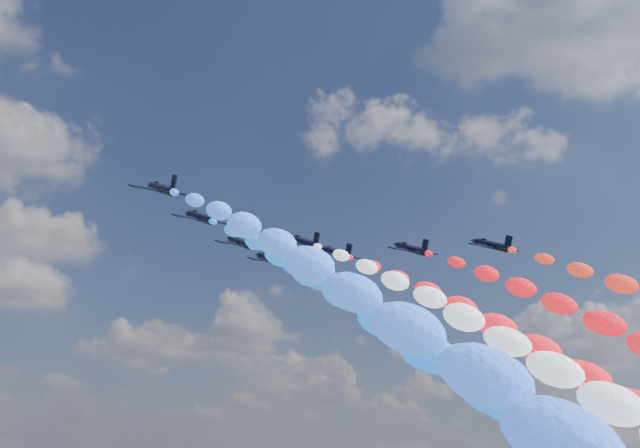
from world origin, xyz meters
TOP-DOWN VIEW (x-y plane):
  - jet_0 at (-33.34, -7.53)m, footprint 9.77×13.17m
  - trail_0 at (-33.34, -63.20)m, footprint 5.81×106.94m
  - jet_1 at (-22.54, 3.97)m, footprint 10.31×13.56m
  - trail_1 at (-22.54, -51.71)m, footprint 5.81×106.94m
  - jet_2 at (-9.81, 15.95)m, footprint 9.76×13.16m
  - trail_2 at (-9.81, -39.72)m, footprint 5.81×106.94m
  - jet_3 at (-0.03, 9.87)m, footprint 9.83×13.22m
  - trail_3 at (-0.03, -45.80)m, footprint 5.81×106.94m
  - jet_4 at (1.07, 25.42)m, footprint 10.02×13.35m
  - trail_4 at (1.07, -30.25)m, footprint 5.81×106.94m
  - jet_5 at (9.19, 14.07)m, footprint 10.34×13.58m
  - trail_5 at (9.19, -41.61)m, footprint 5.81×106.94m
  - jet_6 at (20.00, 4.25)m, footprint 10.23×13.50m
  - jet_7 at (31.21, -5.50)m, footprint 10.03×13.36m

SIDE VIEW (x-z plane):
  - trail_0 at x=-33.34m, z-range 48.54..107.32m
  - trail_1 at x=-22.54m, z-range 48.54..107.32m
  - trail_2 at x=-9.81m, z-range 48.54..107.32m
  - trail_3 at x=-0.03m, z-range 48.54..107.32m
  - trail_4 at x=1.07m, z-range 48.54..107.32m
  - trail_5 at x=9.19m, z-range 48.54..107.32m
  - jet_0 at x=-33.34m, z-range 102.74..109.94m
  - jet_1 at x=-22.54m, z-range 102.74..109.94m
  - jet_2 at x=-9.81m, z-range 102.74..109.94m
  - jet_3 at x=-0.03m, z-range 102.74..109.94m
  - jet_4 at x=1.07m, z-range 102.74..109.94m
  - jet_5 at x=9.19m, z-range 102.74..109.94m
  - jet_6 at x=20.00m, z-range 102.74..109.94m
  - jet_7 at x=31.21m, z-range 102.74..109.94m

